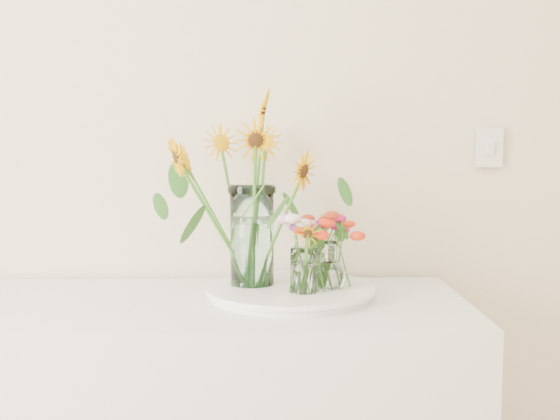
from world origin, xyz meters
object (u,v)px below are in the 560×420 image
object	(u,v)px
small_vase_b	(330,265)
small_vase_c	(326,262)
tray	(290,293)
mason_jar	(252,236)
small_vase_a	(304,271)

from	to	relation	value
small_vase_b	small_vase_c	world-z (taller)	small_vase_b
tray	small_vase_c	size ratio (longest dim) A/B	3.79
tray	mason_jar	distance (m)	0.19
small_vase_b	small_vase_c	xyz separation A→B (m)	(-0.00, 0.10, -0.01)
mason_jar	small_vase_b	size ratio (longest dim) A/B	2.11
tray	small_vase_a	xyz separation A→B (m)	(0.03, -0.07, 0.07)
small_vase_c	mason_jar	bearing A→B (deg)	-167.67
small_vase_c	tray	bearing A→B (deg)	-142.52
tray	small_vase_c	bearing A→B (deg)	37.48
mason_jar	small_vase_c	distance (m)	0.23
tray	small_vase_b	size ratio (longest dim) A/B	3.28
mason_jar	tray	bearing A→B (deg)	-18.43
tray	small_vase_b	xyz separation A→B (m)	(0.11, -0.02, 0.08)
small_vase_a	small_vase_b	size ratio (longest dim) A/B	0.92
small_vase_c	small_vase_a	bearing A→B (deg)	-115.34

